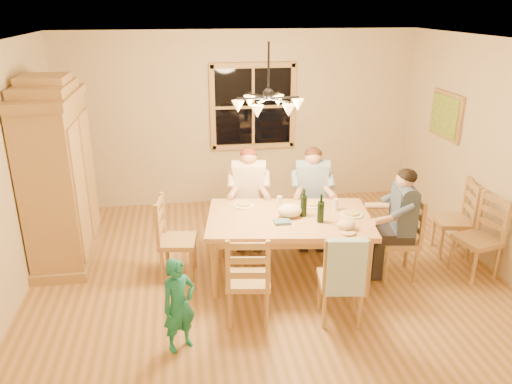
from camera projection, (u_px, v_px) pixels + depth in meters
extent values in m
plane|color=olive|center=(267.00, 276.00, 5.98)|extent=(5.50, 5.50, 0.00)
cube|color=white|center=(269.00, 41.00, 5.01)|extent=(5.50, 5.00, 0.02)
cube|color=beige|center=(240.00, 119.00, 7.80)|extent=(5.50, 0.02, 2.70)
cube|color=beige|center=(4.00, 181.00, 5.11)|extent=(0.02, 5.00, 2.70)
cube|color=beige|center=(497.00, 158.00, 5.88)|extent=(0.02, 5.00, 2.70)
cube|color=black|center=(253.00, 107.00, 7.74)|extent=(1.20, 0.03, 1.20)
cube|color=#B07F4E|center=(253.00, 107.00, 7.72)|extent=(1.30, 0.06, 1.30)
cube|color=olive|center=(446.00, 116.00, 6.90)|extent=(0.04, 0.78, 0.64)
cube|color=#1E6B2D|center=(444.00, 116.00, 6.89)|extent=(0.02, 0.68, 0.54)
cylinder|color=black|center=(269.00, 68.00, 5.11)|extent=(0.02, 0.02, 0.53)
sphere|color=black|center=(268.00, 94.00, 5.20)|extent=(0.12, 0.12, 0.12)
cylinder|color=black|center=(283.00, 98.00, 5.24)|extent=(0.34, 0.02, 0.02)
cone|color=#FFB259|center=(298.00, 105.00, 5.29)|extent=(0.13, 0.13, 0.12)
cylinder|color=black|center=(273.00, 95.00, 5.36)|extent=(0.19, 0.31, 0.02)
cone|color=#FFB259|center=(278.00, 100.00, 5.52)|extent=(0.13, 0.13, 0.12)
cylinder|color=black|center=(259.00, 96.00, 5.33)|extent=(0.19, 0.31, 0.02)
cone|color=#FFB259|center=(250.00, 101.00, 5.48)|extent=(0.13, 0.13, 0.12)
cylinder|color=black|center=(253.00, 98.00, 5.19)|extent=(0.34, 0.02, 0.02)
cone|color=#FFB259|center=(238.00, 106.00, 5.20)|extent=(0.13, 0.13, 0.12)
cylinder|color=black|center=(263.00, 101.00, 5.08)|extent=(0.19, 0.31, 0.02)
cone|color=#FFB259|center=(257.00, 111.00, 4.97)|extent=(0.13, 0.13, 0.12)
cylinder|color=black|center=(278.00, 100.00, 5.10)|extent=(0.19, 0.31, 0.02)
cone|color=#FFB259|center=(289.00, 110.00, 5.01)|extent=(0.13, 0.13, 0.12)
cube|color=olive|center=(59.00, 184.00, 6.07)|extent=(0.60, 1.30, 2.00)
cube|color=olive|center=(46.00, 97.00, 5.69)|extent=(0.66, 1.40, 0.10)
cube|color=olive|center=(45.00, 89.00, 5.66)|extent=(0.58, 1.00, 0.12)
cube|color=olive|center=(43.00, 80.00, 5.62)|extent=(0.52, 0.55, 0.10)
cube|color=#B07F4E|center=(81.00, 192.00, 5.81)|extent=(0.03, 0.55, 1.60)
cube|color=#B07F4E|center=(89.00, 174.00, 6.42)|extent=(0.03, 0.55, 1.60)
cube|color=olive|center=(69.00, 252.00, 6.40)|extent=(0.66, 1.40, 0.12)
cube|color=#B87E52|center=(289.00, 219.00, 5.74)|extent=(2.01, 1.40, 0.06)
cube|color=#B07F4E|center=(289.00, 225.00, 5.77)|extent=(1.84, 1.23, 0.10)
cylinder|color=#B07F4E|center=(215.00, 269.00, 5.43)|extent=(0.09, 0.09, 0.70)
cylinder|color=#B07F4E|center=(367.00, 268.00, 5.44)|extent=(0.09, 0.09, 0.70)
cylinder|color=#B07F4E|center=(220.00, 232.00, 6.31)|extent=(0.09, 0.09, 0.70)
cylinder|color=#B07F4E|center=(351.00, 231.00, 6.32)|extent=(0.09, 0.09, 0.70)
cube|color=#B07F4E|center=(249.00, 212.00, 6.66)|extent=(0.50, 0.48, 0.06)
cube|color=#B07F4E|center=(249.00, 193.00, 6.57)|extent=(0.38, 0.10, 0.54)
cube|color=#B07F4E|center=(311.00, 211.00, 6.67)|extent=(0.50, 0.48, 0.06)
cube|color=#B07F4E|center=(312.00, 193.00, 6.57)|extent=(0.38, 0.10, 0.54)
cube|color=#B07F4E|center=(248.00, 280.00, 5.01)|extent=(0.50, 0.48, 0.06)
cube|color=#B07F4E|center=(248.00, 256.00, 4.92)|extent=(0.38, 0.10, 0.54)
cube|color=#B07F4E|center=(341.00, 280.00, 5.02)|extent=(0.50, 0.48, 0.06)
cube|color=#B07F4E|center=(342.00, 256.00, 4.93)|extent=(0.38, 0.10, 0.54)
cube|color=#B07F4E|center=(178.00, 241.00, 5.83)|extent=(0.48, 0.50, 0.06)
cube|color=#B07F4E|center=(177.00, 220.00, 5.74)|extent=(0.10, 0.38, 0.54)
cube|color=#B07F4E|center=(399.00, 241.00, 5.85)|extent=(0.48, 0.50, 0.06)
cube|color=#B07F4E|center=(401.00, 219.00, 5.76)|extent=(0.10, 0.38, 0.54)
cube|color=beige|center=(249.00, 184.00, 6.52)|extent=(0.43, 0.27, 0.52)
cube|color=#262328|center=(249.00, 206.00, 6.63)|extent=(0.44, 0.47, 0.14)
sphere|color=tan|center=(249.00, 156.00, 6.39)|extent=(0.21, 0.21, 0.21)
ellipsoid|color=#592614|center=(249.00, 154.00, 6.38)|extent=(0.22, 0.22, 0.17)
cube|color=#2F5682|center=(312.00, 184.00, 6.53)|extent=(0.43, 0.27, 0.52)
cube|color=#262328|center=(311.00, 206.00, 6.64)|extent=(0.44, 0.47, 0.14)
sphere|color=tan|center=(313.00, 156.00, 6.39)|extent=(0.21, 0.21, 0.21)
ellipsoid|color=#381E11|center=(313.00, 154.00, 6.38)|extent=(0.22, 0.22, 0.17)
cube|color=#3E4C64|center=(402.00, 210.00, 5.71)|extent=(0.27, 0.43, 0.52)
cube|color=#262328|center=(399.00, 234.00, 5.82)|extent=(0.47, 0.44, 0.14)
sphere|color=tan|center=(406.00, 179.00, 5.58)|extent=(0.21, 0.21, 0.21)
ellipsoid|color=black|center=(406.00, 176.00, 5.57)|extent=(0.22, 0.22, 0.17)
cube|color=#A0C3D9|center=(346.00, 267.00, 4.76)|extent=(0.39, 0.15, 0.58)
cylinder|color=black|center=(304.00, 203.00, 5.69)|extent=(0.08, 0.08, 0.33)
cylinder|color=black|center=(321.00, 208.00, 5.54)|extent=(0.08, 0.08, 0.33)
cylinder|color=white|center=(244.00, 205.00, 6.03)|extent=(0.26, 0.26, 0.02)
cylinder|color=white|center=(311.00, 205.00, 6.05)|extent=(0.26, 0.26, 0.02)
cylinder|color=white|center=(352.00, 214.00, 5.77)|extent=(0.26, 0.26, 0.02)
cylinder|color=silver|center=(279.00, 202.00, 5.98)|extent=(0.06, 0.06, 0.14)
cylinder|color=silver|center=(335.00, 204.00, 5.90)|extent=(0.06, 0.06, 0.14)
ellipsoid|color=#D0AF8B|center=(346.00, 225.00, 5.40)|extent=(0.20, 0.20, 0.11)
cube|color=#43677C|center=(282.00, 222.00, 5.56)|extent=(0.20, 0.16, 0.03)
ellipsoid|color=beige|center=(290.00, 211.00, 5.70)|extent=(0.28, 0.22, 0.15)
imported|color=#1A7964|center=(179.00, 305.00, 4.58)|extent=(0.40, 0.36, 0.93)
cube|color=#B07F4E|center=(477.00, 240.00, 5.86)|extent=(0.51, 0.52, 0.06)
cube|color=#B07F4E|center=(481.00, 219.00, 5.76)|extent=(0.13, 0.38, 0.54)
cube|color=#B07F4E|center=(453.00, 221.00, 6.37)|extent=(0.49, 0.51, 0.06)
cube|color=#B07F4E|center=(456.00, 202.00, 6.27)|extent=(0.12, 0.38, 0.54)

